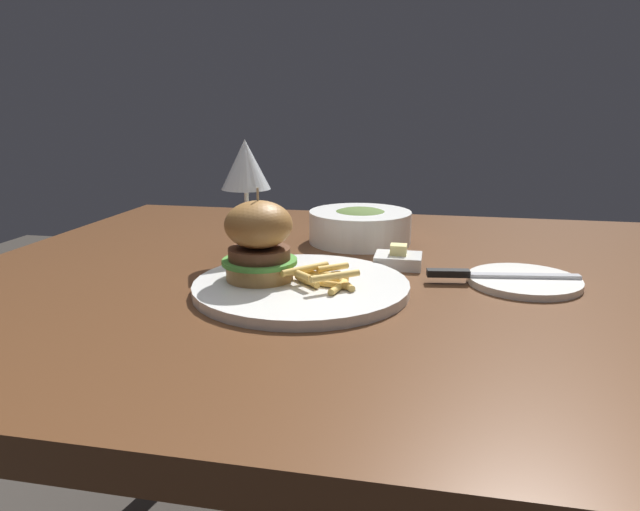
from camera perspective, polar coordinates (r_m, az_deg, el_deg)
dining_table at (r=0.90m, az=2.24°, el=-6.73°), size 1.18×1.00×0.74m
main_plate at (r=0.78m, az=-1.88°, el=-3.11°), size 0.29×0.29×0.01m
burger_sandwich at (r=0.78m, az=-6.12°, el=1.51°), size 0.10×0.10×0.13m
fries_pile at (r=0.76m, az=0.11°, el=-2.13°), size 0.11×0.09×0.02m
wine_glass at (r=0.92m, az=-7.46°, el=8.68°), size 0.08×0.08×0.20m
bread_plate at (r=0.86m, az=19.73°, el=-2.41°), size 0.16×0.16×0.01m
table_knife at (r=0.84m, az=16.50°, el=-1.83°), size 0.21×0.05×0.01m
butter_dish at (r=0.90m, az=7.82°, el=-0.40°), size 0.07×0.06×0.04m
soup_bowl at (r=1.06m, az=4.24°, el=3.01°), size 0.19×0.19×0.06m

